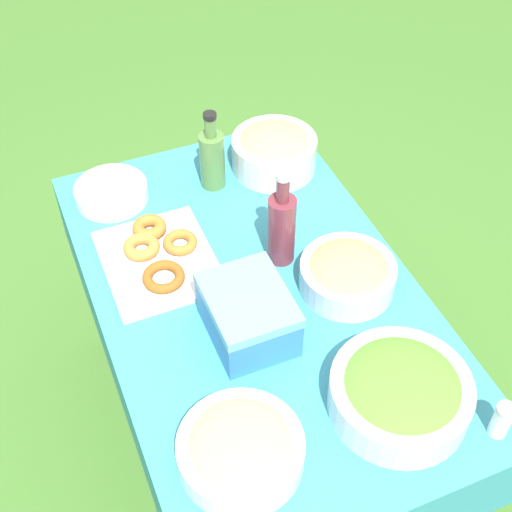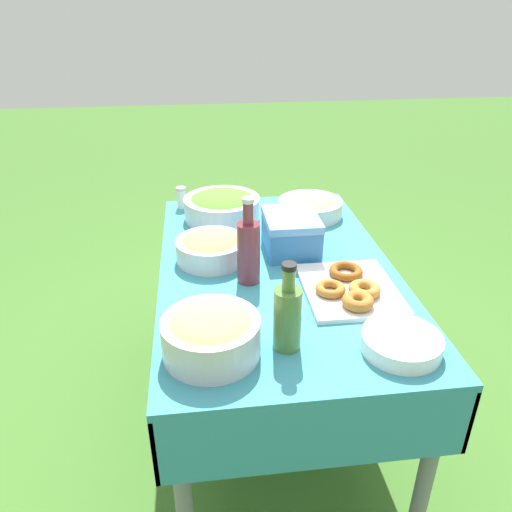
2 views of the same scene
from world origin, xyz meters
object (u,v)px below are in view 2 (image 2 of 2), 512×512
at_px(bread_bowl, 211,333).
at_px(cooler_box, 291,233).
at_px(plate_stack, 401,343).
at_px(donut_platter, 350,288).
at_px(pasta_bowl, 310,206).
at_px(salad_bowl, 222,206).
at_px(fruit_bowl, 211,247).
at_px(wine_bottle, 248,250).
at_px(olive_oil_bottle, 287,316).

bearing_deg(bread_bowl, cooler_box, 150.86).
bearing_deg(plate_stack, donut_platter, -170.11).
height_order(pasta_bowl, plate_stack, pasta_bowl).
bearing_deg(pasta_bowl, salad_bowl, -92.22).
relative_size(pasta_bowl, fruit_bowl, 1.09).
bearing_deg(salad_bowl, wine_bottle, 5.70).
distance_m(pasta_bowl, fruit_bowl, 0.58).
height_order(plate_stack, wine_bottle, wine_bottle).
relative_size(plate_stack, fruit_bowl, 0.86).
bearing_deg(fruit_bowl, donut_platter, 56.79).
distance_m(wine_bottle, cooler_box, 0.28).
distance_m(salad_bowl, bread_bowl, 0.93).
distance_m(olive_oil_bottle, wine_bottle, 0.38).
height_order(fruit_bowl, cooler_box, cooler_box).
bearing_deg(pasta_bowl, bread_bowl, -27.64).
bearing_deg(olive_oil_bottle, donut_platter, 134.43).
bearing_deg(fruit_bowl, cooler_box, 98.20).
relative_size(donut_platter, bread_bowl, 1.32).
relative_size(pasta_bowl, wine_bottle, 0.93).
xyz_separation_m(pasta_bowl, wine_bottle, (0.53, -0.33, 0.07)).
bearing_deg(donut_platter, fruit_bowl, -123.21).
distance_m(salad_bowl, donut_platter, 0.77).
relative_size(pasta_bowl, olive_oil_bottle, 1.07).
distance_m(pasta_bowl, olive_oil_bottle, 0.94).
bearing_deg(olive_oil_bottle, plate_stack, 80.18).
bearing_deg(wine_bottle, bread_bowl, -20.87).
relative_size(pasta_bowl, plate_stack, 1.27).
distance_m(donut_platter, olive_oil_bottle, 0.37).
height_order(salad_bowl, wine_bottle, wine_bottle).
xyz_separation_m(salad_bowl, pasta_bowl, (0.01, 0.39, -0.01)).
relative_size(plate_stack, olive_oil_bottle, 0.84).
bearing_deg(bread_bowl, wine_bottle, 159.13).
distance_m(olive_oil_bottle, cooler_box, 0.59).
xyz_separation_m(pasta_bowl, fruit_bowl, (0.36, -0.45, 0.01)).
xyz_separation_m(plate_stack, wine_bottle, (-0.42, -0.37, 0.09)).
height_order(pasta_bowl, bread_bowl, bread_bowl).
bearing_deg(bread_bowl, salad_bowl, 174.54).
bearing_deg(fruit_bowl, olive_oil_bottle, 18.84).
bearing_deg(wine_bottle, fruit_bowl, -144.62).
height_order(bread_bowl, cooler_box, cooler_box).
relative_size(olive_oil_bottle, cooler_box, 1.07).
bearing_deg(plate_stack, cooler_box, -163.44).
distance_m(donut_platter, fruit_bowl, 0.53).
relative_size(wine_bottle, cooler_box, 1.23).
xyz_separation_m(pasta_bowl, bread_bowl, (0.91, -0.47, 0.02)).
bearing_deg(pasta_bowl, plate_stack, 2.45).
bearing_deg(fruit_bowl, bread_bowl, -2.47).
relative_size(salad_bowl, donut_platter, 0.93).
bearing_deg(olive_oil_bottle, wine_bottle, -170.15).
bearing_deg(pasta_bowl, donut_platter, -1.06).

